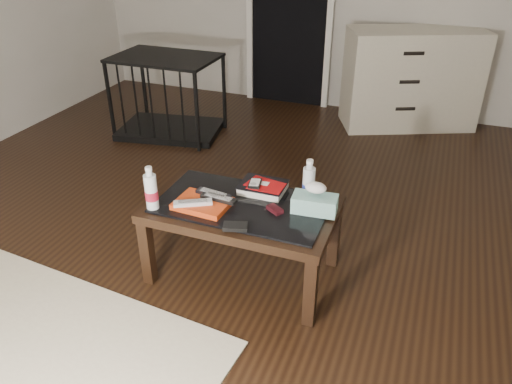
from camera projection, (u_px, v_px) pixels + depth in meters
ground at (232, 225)px, 3.32m from camera, size 5.00×5.00×0.00m
doorway at (290, 2)px, 4.94m from camera, size 0.90×0.08×2.07m
coffee_table at (243, 214)px, 2.69m from camera, size 1.00×0.60×0.46m
dresser at (411, 79)px, 4.64m from camera, size 1.30×0.94×0.90m
pet_crate at (169, 109)px, 4.57m from camera, size 0.99×0.75×0.71m
magazines at (203, 204)px, 2.63m from camera, size 0.29×0.23×0.03m
remote_silver at (193, 202)px, 2.59m from camera, size 0.20×0.14×0.02m
remote_black_front at (219, 198)px, 2.63m from camera, size 0.20×0.07×0.02m
remote_black_back at (213, 194)px, 2.67m from camera, size 0.21×0.08×0.02m
textbook at (263, 187)px, 2.76m from camera, size 0.25×0.20×0.05m
dvd_mailers at (264, 184)px, 2.75m from camera, size 0.21×0.17×0.01m
ipod at (255, 183)px, 2.73m from camera, size 0.08×0.11×0.02m
flip_phone at (275, 209)px, 2.59m from camera, size 0.10×0.09×0.02m
wallet at (235, 226)px, 2.45m from camera, size 0.14×0.10×0.02m
water_bottle_left at (151, 188)px, 2.57m from camera, size 0.08×0.08×0.24m
water_bottle_right at (309, 180)px, 2.63m from camera, size 0.08×0.08×0.24m
tissue_box at (315, 204)px, 2.57m from camera, size 0.24×0.14×0.09m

